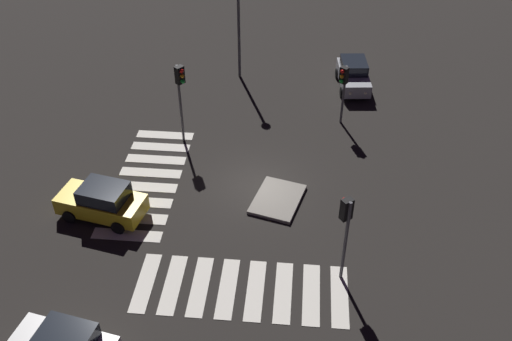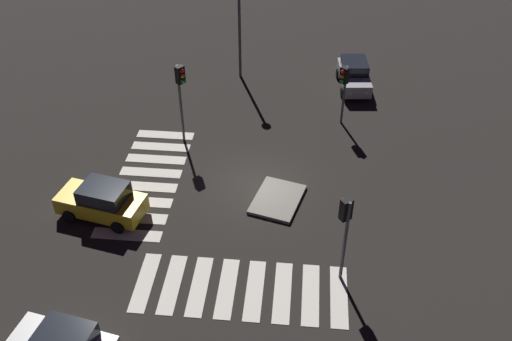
{
  "view_description": "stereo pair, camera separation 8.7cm",
  "coord_description": "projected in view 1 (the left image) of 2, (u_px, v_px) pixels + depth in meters",
  "views": [
    {
      "loc": [
        21.85,
        1.98,
        18.25
      ],
      "look_at": [
        0.0,
        0.0,
        1.0
      ],
      "focal_mm": 39.67,
      "sensor_mm": 36.0,
      "label": 1
    },
    {
      "loc": [
        21.84,
        2.06,
        18.25
      ],
      "look_at": [
        0.0,
        0.0,
        1.0
      ],
      "focal_mm": 39.67,
      "sensor_mm": 36.0,
      "label": 2
    }
  ],
  "objects": [
    {
      "name": "ground_plane",
      "position": [
        256.0,
        186.0,
        28.53
      ],
      "size": [
        80.0,
        80.0,
        0.0
      ],
      "primitive_type": "plane",
      "color": "black"
    },
    {
      "name": "traffic_island",
      "position": [
        278.0,
        199.0,
        27.59
      ],
      "size": [
        3.31,
        2.8,
        0.18
      ],
      "color": "gray",
      "rests_on": "ground"
    },
    {
      "name": "car_yellow",
      "position": [
        102.0,
        201.0,
        26.28
      ],
      "size": [
        2.55,
        4.32,
        1.79
      ],
      "rotation": [
        0.0,
        0.0,
        -1.78
      ],
      "color": "gold",
      "rests_on": "ground"
    },
    {
      "name": "car_silver",
      "position": [
        353.0,
        75.0,
        35.9
      ],
      "size": [
        4.12,
        2.18,
        1.74
      ],
      "rotation": [
        0.0,
        0.0,
        0.1
      ],
      "color": "#9EA0A5",
      "rests_on": "ground"
    },
    {
      "name": "traffic_light_north",
      "position": [
        346.0,
        220.0,
        21.95
      ],
      "size": [
        0.53,
        0.54,
        4.19
      ],
      "rotation": [
        0.0,
        0.0,
        -2.51
      ],
      "color": "#47474C",
      "rests_on": "ground"
    },
    {
      "name": "traffic_light_west",
      "position": [
        344.0,
        81.0,
        31.31
      ],
      "size": [
        0.53,
        0.54,
        3.67
      ],
      "rotation": [
        0.0,
        0.0,
        -0.61
      ],
      "color": "#47474C",
      "rests_on": "ground"
    },
    {
      "name": "traffic_light_south",
      "position": [
        180.0,
        86.0,
        29.39
      ],
      "size": [
        0.54,
        0.53,
        4.69
      ],
      "rotation": [
        0.0,
        0.0,
        0.88
      ],
      "color": "#47474C",
      "rests_on": "ground"
    },
    {
      "name": "street_lamp",
      "position": [
        238.0,
        4.0,
        34.45
      ],
      "size": [
        0.56,
        0.56,
        7.15
      ],
      "color": "#47474C",
      "rests_on": "ground"
    },
    {
      "name": "crosswalk_near",
      "position": [
        148.0,
        180.0,
        28.91
      ],
      "size": [
        8.75,
        3.2,
        0.02
      ],
      "color": "silver",
      "rests_on": "ground"
    },
    {
      "name": "crosswalk_side",
      "position": [
        241.0,
        289.0,
        23.28
      ],
      "size": [
        3.2,
        8.75,
        0.02
      ],
      "color": "silver",
      "rests_on": "ground"
    }
  ]
}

